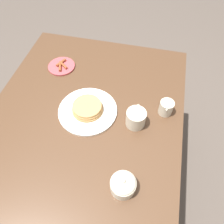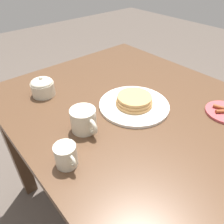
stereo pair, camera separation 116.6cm
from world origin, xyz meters
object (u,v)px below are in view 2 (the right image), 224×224
at_px(coffee_mug, 84,120).
at_px(sugar_bowl, 43,87).
at_px(pancake_plate, 134,103).
at_px(creamer_pitcher, 66,155).

xyz_separation_m(coffee_mug, sugar_bowl, (-0.31, -0.00, -0.00)).
relative_size(pancake_plate, coffee_mug, 2.36).
bearing_deg(sugar_bowl, pancake_plate, 36.46).
height_order(pancake_plate, sugar_bowl, sugar_bowl).
distance_m(pancake_plate, sugar_bowl, 0.40).
bearing_deg(sugar_bowl, creamer_pitcher, -17.59).
bearing_deg(creamer_pitcher, coffee_mug, 125.74).
bearing_deg(coffee_mug, sugar_bowl, -179.58).
relative_size(creamer_pitcher, sugar_bowl, 1.01).
relative_size(coffee_mug, creamer_pitcher, 1.22).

